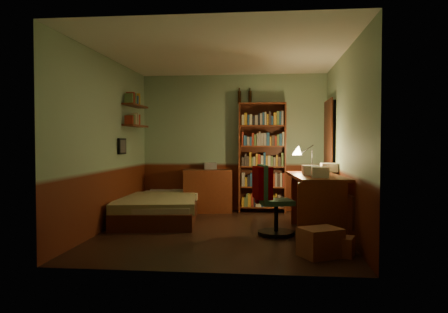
# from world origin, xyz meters

# --- Properties ---
(floor) EXTENTS (3.50, 4.00, 0.02)m
(floor) POSITION_xyz_m (0.00, 0.00, -0.01)
(floor) COLOR black
(floor) RESTS_ON ground
(ceiling) EXTENTS (3.50, 4.00, 0.02)m
(ceiling) POSITION_xyz_m (0.00, 0.00, 2.61)
(ceiling) COLOR silver
(ceiling) RESTS_ON wall_back
(wall_back) EXTENTS (3.50, 0.02, 2.60)m
(wall_back) POSITION_xyz_m (0.00, 2.01, 1.30)
(wall_back) COLOR gray
(wall_back) RESTS_ON ground
(wall_left) EXTENTS (0.02, 4.00, 2.60)m
(wall_left) POSITION_xyz_m (-1.76, 0.00, 1.30)
(wall_left) COLOR gray
(wall_left) RESTS_ON ground
(wall_right) EXTENTS (0.02, 4.00, 2.60)m
(wall_right) POSITION_xyz_m (1.76, 0.00, 1.30)
(wall_right) COLOR gray
(wall_right) RESTS_ON ground
(wall_front) EXTENTS (3.50, 0.02, 2.60)m
(wall_front) POSITION_xyz_m (0.00, -2.01, 1.30)
(wall_front) COLOR gray
(wall_front) RESTS_ON ground
(doorway) EXTENTS (0.06, 0.90, 2.00)m
(doorway) POSITION_xyz_m (1.72, 1.30, 1.00)
(doorway) COLOR black
(doorway) RESTS_ON ground
(door_trim) EXTENTS (0.02, 0.98, 2.08)m
(door_trim) POSITION_xyz_m (1.69, 1.30, 1.00)
(door_trim) COLOR #3B180D
(door_trim) RESTS_ON ground
(bed) EXTENTS (1.49, 2.42, 0.68)m
(bed) POSITION_xyz_m (-1.19, 0.97, 0.34)
(bed) COLOR #7A8D4E
(bed) RESTS_ON ground
(dresser) EXTENTS (0.96, 0.60, 0.80)m
(dresser) POSITION_xyz_m (-0.47, 1.77, 0.40)
(dresser) COLOR #5C2512
(dresser) RESTS_ON ground
(mini_stereo) EXTENTS (0.27, 0.23, 0.13)m
(mini_stereo) POSITION_xyz_m (-0.43, 1.89, 0.86)
(mini_stereo) COLOR #B2B2B7
(mini_stereo) RESTS_ON dresser
(bookshelf) EXTENTS (0.88, 0.29, 2.05)m
(bookshelf) POSITION_xyz_m (0.55, 1.85, 1.02)
(bookshelf) COLOR #5C2512
(bookshelf) RESTS_ON ground
(bottle_left) EXTENTS (0.07, 0.07, 0.24)m
(bottle_left) POSITION_xyz_m (0.11, 1.96, 2.16)
(bottle_left) COLOR black
(bottle_left) RESTS_ON bookshelf
(bottle_right) EXTENTS (0.07, 0.07, 0.23)m
(bottle_right) POSITION_xyz_m (0.31, 1.96, 2.16)
(bottle_right) COLOR black
(bottle_right) RESTS_ON bookshelf
(desk) EXTENTS (0.80, 1.64, 0.85)m
(desk) POSITION_xyz_m (1.35, -0.02, 0.43)
(desk) COLOR #5C2512
(desk) RESTS_ON ground
(paper_stack) EXTENTS (0.25, 0.34, 0.13)m
(paper_stack) POSITION_xyz_m (1.62, 0.66, 0.92)
(paper_stack) COLOR silver
(paper_stack) RESTS_ON desk
(desk_lamp) EXTENTS (0.18, 0.18, 0.51)m
(desk_lamp) POSITION_xyz_m (1.36, 0.74, 1.11)
(desk_lamp) COLOR black
(desk_lamp) RESTS_ON desk
(office_chair) EXTENTS (0.55, 0.51, 0.92)m
(office_chair) POSITION_xyz_m (0.78, -0.13, 0.46)
(office_chair) COLOR #33634A
(office_chair) RESTS_ON ground
(red_jacket) EXTENTS (0.32, 0.43, 0.45)m
(red_jacket) POSITION_xyz_m (0.72, -0.06, 1.15)
(red_jacket) COLOR #870002
(red_jacket) RESTS_ON office_chair
(wall_shelf_lower) EXTENTS (0.20, 0.90, 0.03)m
(wall_shelf_lower) POSITION_xyz_m (-1.64, 1.10, 1.60)
(wall_shelf_lower) COLOR #5C2512
(wall_shelf_lower) RESTS_ON wall_left
(wall_shelf_upper) EXTENTS (0.20, 0.90, 0.03)m
(wall_shelf_upper) POSITION_xyz_m (-1.64, 1.10, 1.95)
(wall_shelf_upper) COLOR #5C2512
(wall_shelf_upper) RESTS_ON wall_left
(framed_picture) EXTENTS (0.04, 0.32, 0.26)m
(framed_picture) POSITION_xyz_m (-1.72, 0.60, 1.25)
(framed_picture) COLOR black
(framed_picture) RESTS_ON wall_left
(cardboard_box_a) EXTENTS (0.56, 0.52, 0.33)m
(cardboard_box_a) POSITION_xyz_m (1.28, -1.25, 0.17)
(cardboard_box_a) COLOR brown
(cardboard_box_a) RESTS_ON ground
(cardboard_box_b) EXTENTS (0.38, 0.35, 0.22)m
(cardboard_box_b) POSITION_xyz_m (1.50, -1.19, 0.11)
(cardboard_box_b) COLOR brown
(cardboard_box_b) RESTS_ON ground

